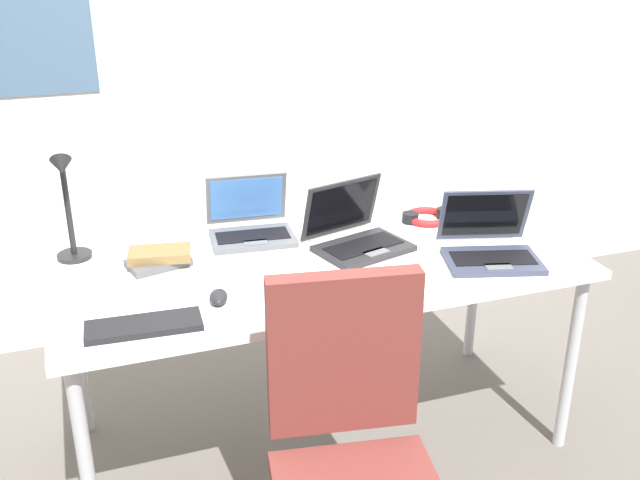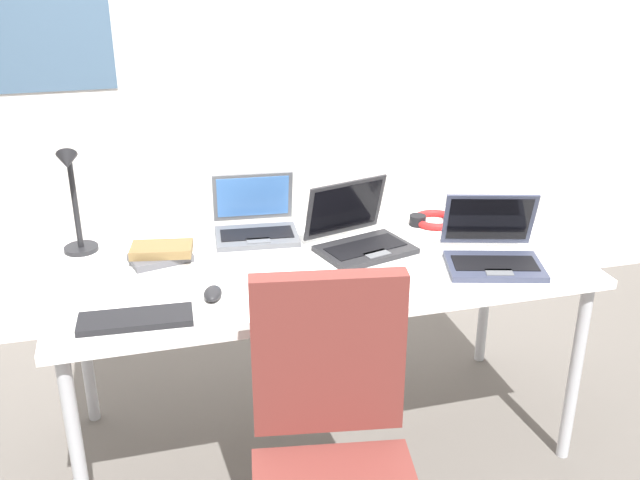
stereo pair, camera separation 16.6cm
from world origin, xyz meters
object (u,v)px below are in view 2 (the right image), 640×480
external_keyboard (136,319)px  book_stack (161,253)px  headphones (435,219)px  laptop_back_left (359,236)px  cell_phone (493,216)px  computer_mouse (213,293)px  desk_lamp (74,202)px  laptop_mid_desk (493,251)px  laptop_back_right (256,224)px

external_keyboard → book_stack: bearing=79.7°
external_keyboard → headphones: bearing=26.7°
laptop_back_left → cell_phone: 0.63m
headphones → book_stack: 1.06m
computer_mouse → cell_phone: bearing=32.6°
desk_lamp → laptop_back_left: desk_lamp is taller
laptop_mid_desk → computer_mouse: laptop_mid_desk is taller
laptop_back_left → headphones: bearing=23.0°
laptop_back_right → desk_lamp: bearing=-178.5°
laptop_back_right → external_keyboard: (-0.46, -0.56, -0.03)m
desk_lamp → laptop_mid_desk: bearing=-18.1°
laptop_mid_desk → headphones: size_ratio=1.80×
laptop_back_left → computer_mouse: size_ratio=3.97×
laptop_back_left → external_keyboard: laptop_back_left is taller
laptop_mid_desk → cell_phone: bearing=62.3°
desk_lamp → laptop_back_left: size_ratio=1.05×
laptop_back_right → laptop_mid_desk: 0.87m
laptop_back_left → laptop_back_right: laptop_back_left is taller
computer_mouse → book_stack: book_stack is taller
cell_phone → desk_lamp: bearing=-136.9°
laptop_mid_desk → external_keyboard: size_ratio=1.17×
cell_phone → headphones: bearing=-134.4°
laptop_back_right → computer_mouse: laptop_back_right is taller
laptop_mid_desk → computer_mouse: bearing=-179.4°
laptop_back_right → cell_phone: 0.95m
desk_lamp → cell_phone: 1.59m
desk_lamp → laptop_mid_desk: desk_lamp is taller
laptop_back_left → laptop_back_right: (-0.34, 0.22, -0.00)m
laptop_back_left → cell_phone: bearing=14.5°
laptop_back_right → computer_mouse: size_ratio=3.39×
external_keyboard → cell_phone: (1.41, 0.50, -0.01)m
laptop_back_left → headphones: (0.36, 0.15, -0.03)m
desk_lamp → book_stack: bearing=-25.4°
headphones → laptop_back_left: bearing=-157.0°
external_keyboard → laptop_back_left: bearing=26.8°
desk_lamp → external_keyboard: size_ratio=1.21×
laptop_mid_desk → headphones: bearing=95.5°
computer_mouse → laptop_back_left: bearing=37.6°
desk_lamp → computer_mouse: (0.41, -0.46, -0.18)m
laptop_back_left → book_stack: bearing=173.8°
laptop_back_left → laptop_back_right: size_ratio=1.17×
desk_lamp → headphones: desk_lamp is taller
cell_phone → book_stack: bearing=-131.6°
desk_lamp → computer_mouse: size_ratio=4.17×
computer_mouse → headphones: bearing=37.1°
external_keyboard → computer_mouse: computer_mouse is taller
laptop_back_left → external_keyboard: size_ratio=1.16×
headphones → laptop_back_right: bearing=174.6°
laptop_back_right → computer_mouse: (-0.22, -0.47, -0.03)m
computer_mouse → cell_phone: computer_mouse is taller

